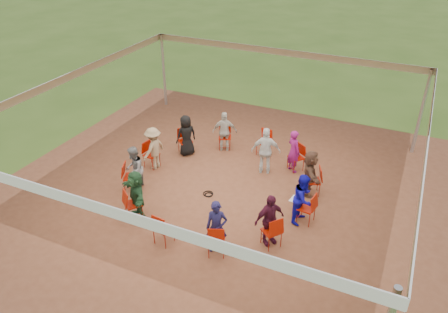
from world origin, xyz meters
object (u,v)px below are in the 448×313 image
at_px(chair_0, 306,208).
at_px(chair_10, 216,239).
at_px(chair_2, 296,158).
at_px(person_seated_0, 303,198).
at_px(person_seated_1, 310,173).
at_px(chair_8, 133,204).
at_px(person_seated_5, 154,148).
at_px(person_seated_8, 217,227).
at_px(chair_9, 164,228).
at_px(cable_coil, 208,194).
at_px(standing_person, 266,151).
at_px(person_seated_3, 225,132).
at_px(chair_4, 225,137).
at_px(chair_5, 185,141).
at_px(laptop, 298,198).
at_px(chair_7, 131,177).
at_px(person_seated_9, 269,220).
at_px(chair_1, 313,181).
at_px(person_seated_4, 186,135).
at_px(person_seated_2, 294,151).
at_px(chair_3, 264,143).
at_px(chair_6, 151,155).
at_px(chair_11, 271,231).
at_px(person_seated_6, 134,169).
at_px(person_seated_7, 136,195).

height_order(chair_0, chair_10, same).
height_order(chair_2, chair_10, same).
height_order(person_seated_0, person_seated_1, same).
relative_size(chair_8, person_seated_5, 0.63).
relative_size(person_seated_5, person_seated_8, 1.00).
relative_size(chair_9, cable_coil, 2.30).
bearing_deg(standing_person, person_seated_3, -41.27).
height_order(chair_4, person_seated_8, person_seated_8).
height_order(chair_5, chair_10, same).
xyz_separation_m(chair_8, laptop, (4.04, 1.83, 0.23)).
height_order(chair_7, chair_9, same).
relative_size(chair_5, person_seated_9, 0.63).
height_order(chair_1, chair_7, same).
height_order(chair_2, person_seated_9, person_seated_9).
height_order(person_seated_0, person_seated_4, same).
bearing_deg(person_seated_2, person_seated_8, 120.00).
relative_size(chair_5, person_seated_5, 0.63).
xyz_separation_m(chair_3, chair_8, (-1.99, -4.82, 0.00)).
xyz_separation_m(chair_1, chair_8, (-4.13, -3.18, 0.00)).
bearing_deg(person_seated_1, chair_6, 74.65).
relative_size(person_seated_8, person_seated_9, 1.00).
relative_size(chair_4, person_seated_0, 0.63).
height_order(chair_1, chair_5, same).
distance_m(chair_10, person_seated_8, 0.30).
xyz_separation_m(chair_3, person_seated_8, (0.65, -5.06, 0.27)).
xyz_separation_m(person_seated_2, standing_person, (-0.76, -0.47, 0.06)).
bearing_deg(chair_2, cable_coil, 89.36).
height_order(chair_11, person_seated_5, person_seated_5).
height_order(person_seated_2, person_seated_3, same).
xyz_separation_m(chair_0, person_seated_9, (-0.63, -1.22, 0.27)).
bearing_deg(standing_person, chair_7, 21.27).
height_order(chair_2, chair_3, same).
xyz_separation_m(chair_1, chair_9, (-2.84, -3.72, 0.00)).
distance_m(person_seated_5, laptop, 5.00).
bearing_deg(chair_0, laptop, 90.00).
height_order(chair_11, person_seated_0, person_seated_0).
relative_size(person_seated_8, cable_coil, 3.67).
xyz_separation_m(chair_2, person_seated_6, (-4.02, -3.14, 0.27)).
relative_size(person_seated_3, cable_coil, 3.67).
distance_m(person_seated_4, person_seated_5, 1.34).
bearing_deg(chair_3, chair_8, 75.00).
height_order(chair_11, person_seated_4, person_seated_4).
height_order(person_seated_7, person_seated_9, same).
bearing_deg(person_seated_7, cable_coil, 90.92).
bearing_deg(chair_5, person_seated_1, 119.25).
relative_size(person_seated_2, standing_person, 0.92).
relative_size(chair_0, person_seated_2, 0.63).
relative_size(chair_11, cable_coil, 2.30).
bearing_deg(chair_6, person_seated_6, 19.85).
bearing_deg(chair_3, standing_person, 119.96).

